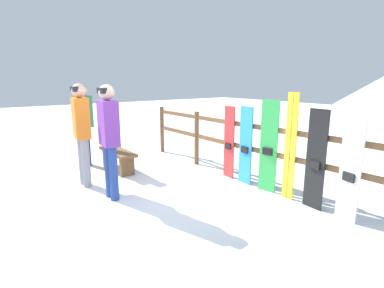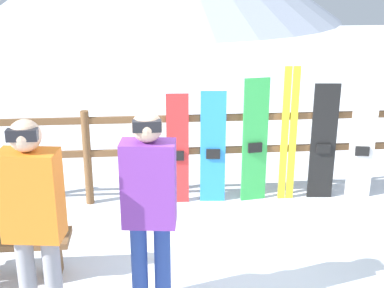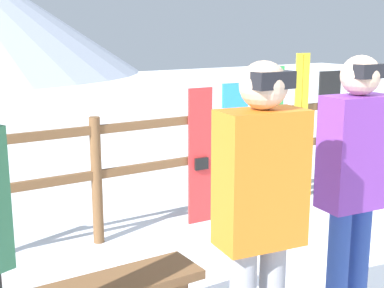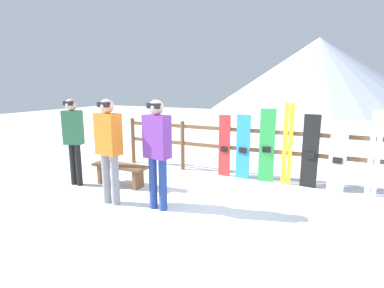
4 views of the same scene
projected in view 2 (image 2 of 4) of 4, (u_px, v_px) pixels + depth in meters
The scene contains 11 objects.
ground_plane at pixel (230, 286), 5.00m from camera, with size 40.00×40.00×0.00m, color white.
fence at pixel (208, 146), 6.58m from camera, with size 6.03×0.10×1.19m.
bench at pixel (6, 248), 5.01m from camera, with size 1.20×0.36×0.45m.
person_orange at pixel (33, 216), 4.02m from camera, with size 0.47×0.30×1.82m.
person_purple at pixel (149, 202), 4.23m from camera, with size 0.45×0.28×1.82m.
snowboard_red at pixel (178, 150), 6.50m from camera, with size 0.27×0.06×1.40m.
snowboard_blue at pixel (213, 148), 6.53m from camera, with size 0.31×0.07×1.42m.
snowboard_green at pixel (255, 141), 6.54m from camera, with size 0.32×0.09×1.57m.
ski_pair_yellow at pixel (289, 135), 6.55m from camera, with size 0.19×0.02×1.70m.
snowboard_black_stripe at pixel (323, 143), 6.62m from camera, with size 0.32×0.07×1.49m.
snowboard_white at pixel (362, 146), 6.68m from camera, with size 0.31×0.10×1.38m.
Camera 2 is at (-0.70, -4.24, 2.90)m, focal length 50.00 mm.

